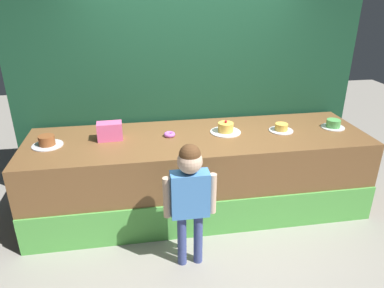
{
  "coord_description": "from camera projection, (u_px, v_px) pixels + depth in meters",
  "views": [
    {
      "loc": [
        -0.66,
        -2.97,
        2.38
      ],
      "look_at": [
        -0.11,
        0.32,
        0.91
      ],
      "focal_mm": 33.29,
      "sensor_mm": 36.0,
      "label": 1
    }
  ],
  "objects": [
    {
      "name": "cake_far_left",
      "position": [
        47.0,
        142.0,
        3.62
      ],
      "size": [
        0.31,
        0.31,
        0.11
      ],
      "color": "silver",
      "rests_on": "stage_platform"
    },
    {
      "name": "donut",
      "position": [
        170.0,
        134.0,
        3.86
      ],
      "size": [
        0.12,
        0.12,
        0.04
      ],
      "primitive_type": "torus",
      "color": "#CC66D8",
      "rests_on": "stage_platform"
    },
    {
      "name": "pink_box",
      "position": [
        110.0,
        131.0,
        3.75
      ],
      "size": [
        0.26,
        0.16,
        0.19
      ],
      "primitive_type": "cube",
      "rotation": [
        0.0,
        0.0,
        0.03
      ],
      "color": "pink",
      "rests_on": "stage_platform"
    },
    {
      "name": "ground_plane",
      "position": [
        207.0,
        235.0,
        3.74
      ],
      "size": [
        12.0,
        12.0,
        0.0
      ],
      "primitive_type": "plane",
      "color": "gray"
    },
    {
      "name": "cake_far_right",
      "position": [
        333.0,
        124.0,
        4.09
      ],
      "size": [
        0.26,
        0.26,
        0.1
      ],
      "color": "white",
      "rests_on": "stage_platform"
    },
    {
      "name": "stage_platform",
      "position": [
        199.0,
        173.0,
        4.05
      ],
      "size": [
        3.7,
        1.1,
        0.9
      ],
      "color": "brown",
      "rests_on": "ground_plane"
    },
    {
      "name": "child_figure",
      "position": [
        190.0,
        190.0,
        3.06
      ],
      "size": [
        0.47,
        0.22,
        1.22
      ],
      "color": "#3F4C8C",
      "rests_on": "ground_plane"
    },
    {
      "name": "curtain_backdrop",
      "position": [
        189.0,
        61.0,
        4.17
      ],
      "size": [
        4.12,
        0.08,
        3.19
      ],
      "primitive_type": "cube",
      "color": "#19472D",
      "rests_on": "ground_plane"
    },
    {
      "name": "cake_center_left",
      "position": [
        226.0,
        128.0,
        3.95
      ],
      "size": [
        0.34,
        0.34,
        0.14
      ],
      "color": "white",
      "rests_on": "stage_platform"
    },
    {
      "name": "cake_center_right",
      "position": [
        281.0,
        128.0,
        4.0
      ],
      "size": [
        0.27,
        0.27,
        0.09
      ],
      "color": "silver",
      "rests_on": "stage_platform"
    }
  ]
}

